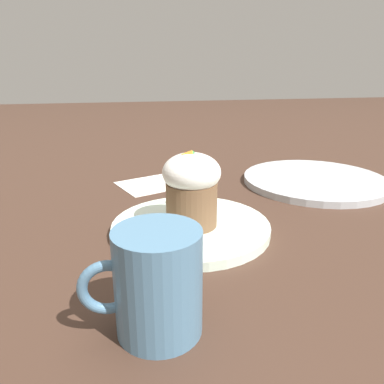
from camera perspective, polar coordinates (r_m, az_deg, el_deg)
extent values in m
plane|color=#3D281E|center=(0.57, -0.18, -6.03)|extent=(4.00, 4.00, 0.00)
cylinder|color=silver|center=(0.57, -0.18, -5.39)|extent=(0.24, 0.24, 0.01)
cylinder|color=brown|center=(0.55, 0.00, -1.84)|extent=(0.07, 0.07, 0.07)
ellipsoid|color=white|center=(0.53, 0.00, 3.02)|extent=(0.08, 0.08, 0.06)
cone|color=orange|center=(0.52, -0.89, 5.79)|extent=(0.02, 0.01, 0.01)
sphere|color=green|center=(0.52, 0.09, 5.83)|extent=(0.01, 0.01, 0.01)
cube|color=silver|center=(0.61, -2.80, -2.51)|extent=(0.02, 0.07, 0.00)
ellipsoid|color=silver|center=(0.57, -1.58, -4.14)|extent=(0.04, 0.04, 0.01)
cylinder|color=teal|center=(0.35, -5.14, -13.53)|extent=(0.08, 0.08, 0.10)
torus|color=teal|center=(0.35, -12.72, -14.01)|extent=(0.05, 0.01, 0.05)
cylinder|color=#B2B7BC|center=(0.83, 18.21, 1.70)|extent=(0.30, 0.30, 0.01)
cube|color=white|center=(0.79, -6.05, 1.22)|extent=(0.16, 0.15, 0.00)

